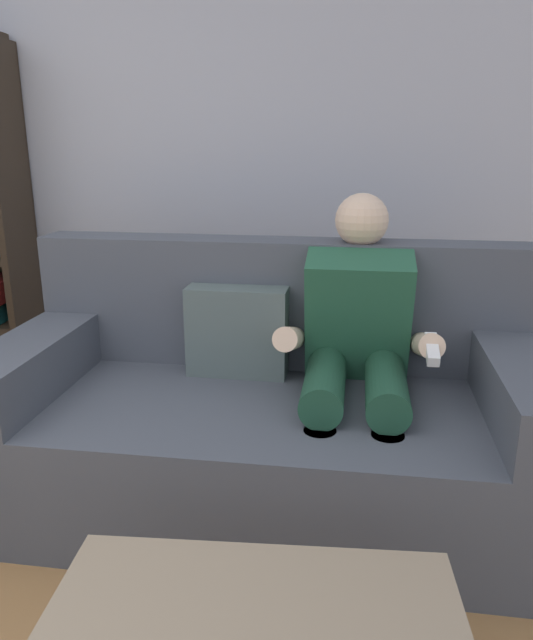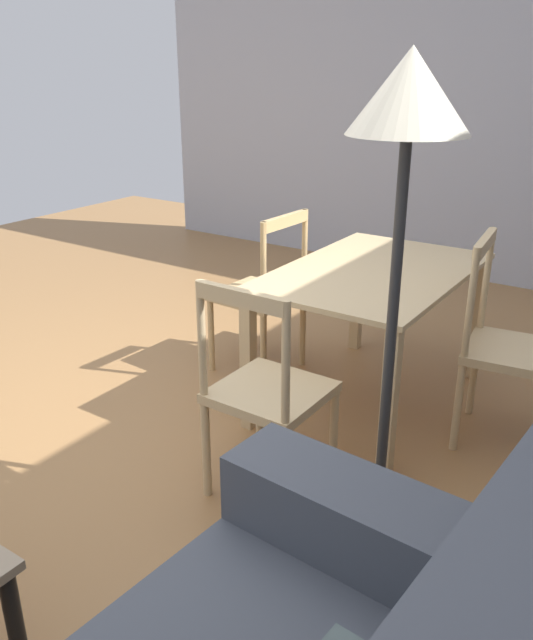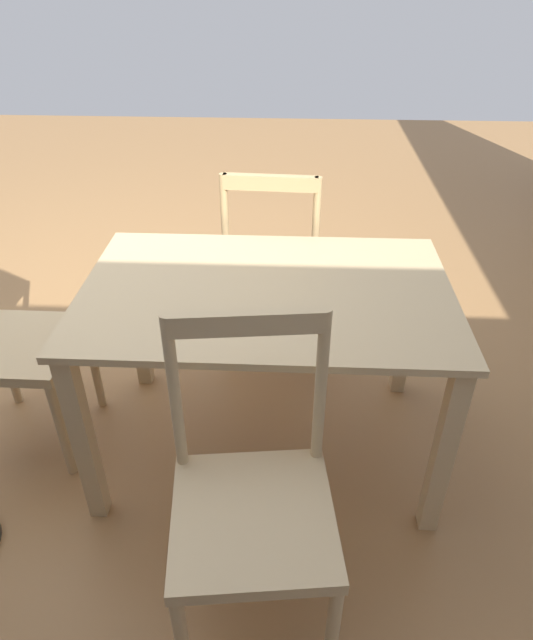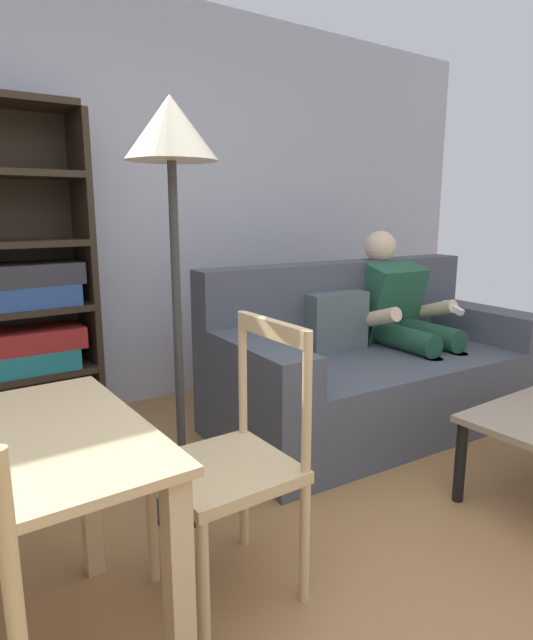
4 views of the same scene
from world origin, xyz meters
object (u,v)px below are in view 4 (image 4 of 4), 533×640
(couch, at_px, (369,368))
(dining_chair_facing_couch, at_px, (233,465))
(person_lounging, at_px, (403,319))
(bookshelf, at_px, (17,306))
(floor_lamp, at_px, (172,169))

(couch, bearing_deg, dining_chair_facing_couch, -151.61)
(person_lounging, relative_size, dining_chair_facing_couch, 1.24)
(couch, xyz_separation_m, person_lounging, (0.33, 0.03, 0.27))
(bookshelf, height_order, floor_lamp, bookshelf)
(person_lounging, height_order, floor_lamp, floor_lamp)
(couch, bearing_deg, bookshelf, 151.53)
(couch, height_order, dining_chair_facing_couch, couch)
(person_lounging, distance_m, bookshelf, 2.33)
(person_lounging, height_order, bookshelf, bookshelf)
(couch, xyz_separation_m, floor_lamp, (-1.42, -0.27, 1.11))
(bookshelf, height_order, dining_chair_facing_couch, bookshelf)
(couch, bearing_deg, floor_lamp, -169.15)
(couch, height_order, floor_lamp, floor_lamp)
(couch, height_order, person_lounging, person_lounging)
(couch, bearing_deg, person_lounging, 5.69)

